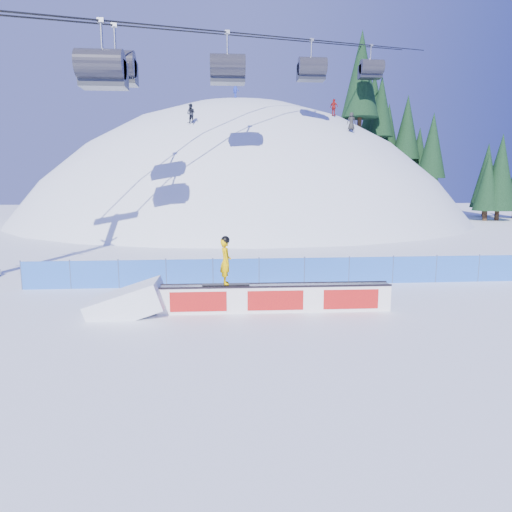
{
  "coord_description": "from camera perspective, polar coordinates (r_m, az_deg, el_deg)",
  "views": [
    {
      "loc": [
        -2.69,
        -14.92,
        4.47
      ],
      "look_at": [
        -1.27,
        2.73,
        1.6
      ],
      "focal_mm": 32.0,
      "sensor_mm": 36.0,
      "label": 1
    }
  ],
  "objects": [
    {
      "name": "snow_ramp",
      "position": [
        16.39,
        -15.73,
        -6.98
      ],
      "size": [
        2.67,
        1.69,
        1.65
      ],
      "primitive_type": null,
      "rotation": [
        0.0,
        -0.31,
        -0.02
      ],
      "color": "white",
      "rests_on": "ground"
    },
    {
      "name": "distant_skiers",
      "position": [
        47.34,
        1.7,
        18.34
      ],
      "size": [
        15.76,
        11.32,
        5.94
      ],
      "color": "black",
      "rests_on": "ground"
    },
    {
      "name": "rail_box",
      "position": [
        15.98,
        2.35,
        -5.26
      ],
      "size": [
        8.12,
        0.7,
        0.97
      ],
      "rotation": [
        0.0,
        0.0,
        -0.02
      ],
      "color": "white",
      "rests_on": "ground"
    },
    {
      "name": "snowboarder",
      "position": [
        15.61,
        -3.82,
        -0.62
      ],
      "size": [
        1.63,
        0.62,
        1.7
      ],
      "rotation": [
        0.0,
        0.0,
        1.7
      ],
      "color": "black",
      "rests_on": "rail_box"
    },
    {
      "name": "snow_hill",
      "position": [
        61.25,
        -1.79,
        -12.31
      ],
      "size": [
        64.0,
        64.0,
        64.0
      ],
      "color": "white",
      "rests_on": "ground"
    },
    {
      "name": "ground",
      "position": [
        15.81,
        5.45,
        -7.26
      ],
      "size": [
        160.0,
        160.0,
        0.0
      ],
      "primitive_type": "plane",
      "color": "white",
      "rests_on": "ground"
    },
    {
      "name": "chairlift",
      "position": [
        44.81,
        5.69,
        25.27
      ],
      "size": [
        40.8,
        41.7,
        22.0
      ],
      "color": "#959AA3",
      "rests_on": "ground"
    },
    {
      "name": "treeline",
      "position": [
        61.43,
        20.07,
        14.3
      ],
      "size": [
        22.76,
        12.11,
        21.81
      ],
      "color": "#312013",
      "rests_on": "ground"
    },
    {
      "name": "safety_fence",
      "position": [
        19.98,
        3.24,
        -1.96
      ],
      "size": [
        22.05,
        0.05,
        1.3
      ],
      "color": "blue",
      "rests_on": "ground"
    }
  ]
}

